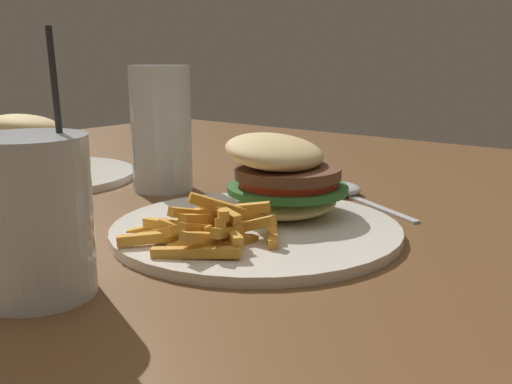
{
  "coord_description": "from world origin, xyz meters",
  "views": [
    {
      "loc": [
        -0.43,
        -0.61,
        0.9
      ],
      "look_at": [
        0.02,
        -0.24,
        0.76
      ],
      "focal_mm": 42.0,
      "sensor_mm": 36.0,
      "label": 1
    }
  ],
  "objects_px": {
    "spoon": "(345,190)",
    "meal_plate_near": "(268,200)",
    "meal_plate_far": "(35,158)",
    "beer_glass": "(161,130)",
    "juice_glass": "(34,224)"
  },
  "relations": [
    {
      "from": "beer_glass",
      "to": "spoon",
      "type": "xyz_separation_m",
      "value": [
        0.12,
        -0.21,
        -0.07
      ]
    },
    {
      "from": "meal_plate_near",
      "to": "beer_glass",
      "type": "bearing_deg",
      "value": 75.36
    },
    {
      "from": "spoon",
      "to": "meal_plate_near",
      "type": "bearing_deg",
      "value": 120.88
    },
    {
      "from": "meal_plate_near",
      "to": "meal_plate_far",
      "type": "bearing_deg",
      "value": 91.7
    },
    {
      "from": "meal_plate_near",
      "to": "beer_glass",
      "type": "distance_m",
      "value": 0.24
    },
    {
      "from": "spoon",
      "to": "juice_glass",
      "type": "bearing_deg",
      "value": 114.78
    },
    {
      "from": "beer_glass",
      "to": "spoon",
      "type": "bearing_deg",
      "value": -60.23
    },
    {
      "from": "meal_plate_near",
      "to": "spoon",
      "type": "bearing_deg",
      "value": 3.51
    },
    {
      "from": "meal_plate_far",
      "to": "spoon",
      "type": "bearing_deg",
      "value": -64.68
    },
    {
      "from": "spoon",
      "to": "meal_plate_far",
      "type": "xyz_separation_m",
      "value": [
        -0.19,
        0.41,
        0.02
      ]
    },
    {
      "from": "beer_glass",
      "to": "juice_glass",
      "type": "distance_m",
      "value": 0.36
    },
    {
      "from": "beer_glass",
      "to": "spoon",
      "type": "distance_m",
      "value": 0.25
    },
    {
      "from": "juice_glass",
      "to": "meal_plate_far",
      "type": "height_order",
      "value": "juice_glass"
    },
    {
      "from": "juice_glass",
      "to": "spoon",
      "type": "height_order",
      "value": "juice_glass"
    },
    {
      "from": "beer_glass",
      "to": "meal_plate_far",
      "type": "relative_size",
      "value": 0.59
    }
  ]
}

